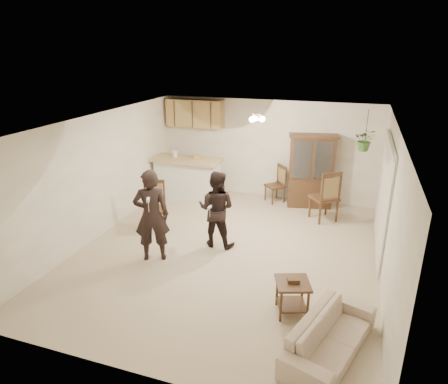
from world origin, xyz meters
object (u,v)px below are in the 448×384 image
(side_table, at_px, (292,297))
(chair_hutch_right, at_px, (323,206))
(sofa, at_px, (331,328))
(china_hutch, at_px, (311,172))
(child, at_px, (216,213))
(chair_hutch_left, at_px, (275,192))
(chair_bar, at_px, (155,217))
(adult, at_px, (151,214))

(side_table, distance_m, chair_hutch_right, 3.63)
(sofa, bearing_deg, side_table, 60.64)
(sofa, height_order, china_hutch, china_hutch)
(child, relative_size, side_table, 2.19)
(child, bearing_deg, chair_hutch_left, -102.41)
(china_hutch, relative_size, chair_bar, 1.68)
(china_hutch, bearing_deg, child, -130.18)
(chair_bar, bearing_deg, child, -32.95)
(chair_hutch_left, bearing_deg, child, -57.21)
(china_hutch, bearing_deg, chair_hutch_right, -72.47)
(chair_bar, bearing_deg, side_table, -54.75)
(china_hutch, bearing_deg, side_table, -97.25)
(china_hutch, bearing_deg, adult, -135.10)
(sofa, distance_m, china_hutch, 5.13)
(child, relative_size, chair_bar, 1.27)
(sofa, bearing_deg, chair_hutch_left, 37.32)
(china_hutch, relative_size, chair_hutch_left, 1.90)
(adult, xyz_separation_m, chair_bar, (-0.56, 1.13, -0.60))
(adult, relative_size, china_hutch, 1.01)
(china_hutch, xyz_separation_m, chair_hutch_right, (0.41, -0.74, -0.55))
(child, height_order, side_table, child)
(child, distance_m, chair_hutch_right, 2.72)
(child, bearing_deg, side_table, 136.72)
(adult, relative_size, chair_hutch_left, 1.92)
(child, height_order, china_hutch, china_hutch)
(chair_hutch_left, bearing_deg, sofa, -25.07)
(china_hutch, distance_m, chair_bar, 3.87)
(chair_hutch_right, bearing_deg, chair_hutch_left, -68.29)
(chair_bar, bearing_deg, chair_hutch_right, 2.67)
(adult, height_order, chair_bar, adult)
(child, relative_size, china_hutch, 0.76)
(sofa, distance_m, chair_bar, 4.64)
(adult, height_order, chair_hutch_right, adult)
(adult, distance_m, side_table, 2.88)
(child, xyz_separation_m, side_table, (1.79, -1.70, -0.40))
(sofa, xyz_separation_m, adult, (-3.30, 1.45, 0.53))
(side_table, bearing_deg, chair_bar, 149.46)
(sofa, height_order, adult, adult)
(chair_hutch_left, bearing_deg, adult, -67.48)
(chair_bar, xyz_separation_m, chair_hutch_right, (3.36, 1.70, 0.04))
(sofa, bearing_deg, adult, 84.22)
(side_table, height_order, chair_bar, chair_bar)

